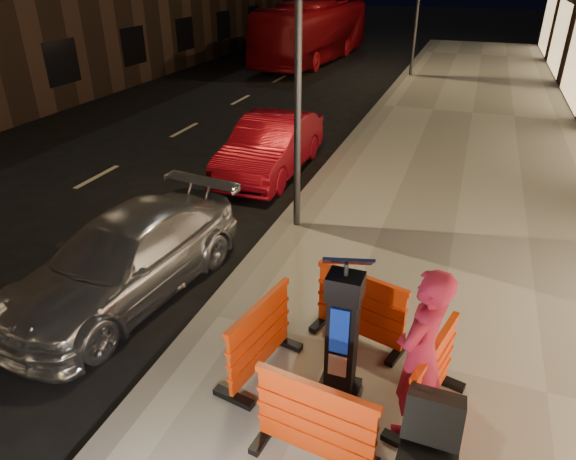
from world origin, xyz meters
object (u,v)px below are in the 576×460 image
(barrier_back, at_px, (360,308))
(bus_doubledecker, at_px, (313,61))
(car_silver, at_px, (131,292))
(car_red, at_px, (271,173))
(parking_kiosk, at_px, (343,330))
(barrier_kerbside, at_px, (260,338))
(barrier_front, at_px, (315,423))
(man, at_px, (420,355))
(barrier_bldgside, at_px, (431,379))

(barrier_back, height_order, bus_doubledecker, bus_doubledecker)
(barrier_back, height_order, car_silver, barrier_back)
(car_silver, distance_m, bus_doubledecker, 20.87)
(car_red, distance_m, bus_doubledecker, 15.66)
(parking_kiosk, relative_size, barrier_kerbside, 1.40)
(car_red, bearing_deg, barrier_back, -59.15)
(car_red, bearing_deg, barrier_front, -66.23)
(barrier_kerbside, xyz_separation_m, car_silver, (-2.54, 1.03, -0.63))
(parking_kiosk, bearing_deg, man, -2.80)
(barrier_back, relative_size, bus_doubledecker, 0.12)
(parking_kiosk, xyz_separation_m, barrier_kerbside, (-0.95, 0.00, -0.38))
(parking_kiosk, bearing_deg, bus_doubledecker, 120.51)
(parking_kiosk, distance_m, man, 0.85)
(barrier_bldgside, bearing_deg, bus_doubledecker, 34.76)
(barrier_kerbside, bearing_deg, bus_doubledecker, 26.20)
(barrier_front, bearing_deg, car_red, 121.88)
(barrier_front, height_order, barrier_bldgside, same)
(barrier_bldgside, bearing_deg, car_red, 48.30)
(barrier_kerbside, distance_m, car_silver, 2.81)
(barrier_front, xyz_separation_m, car_red, (-3.32, 7.33, -0.63))
(barrier_back, xyz_separation_m, car_red, (-3.32, 5.43, -0.63))
(car_red, bearing_deg, barrier_kerbside, -70.21)
(barrier_bldgside, xyz_separation_m, car_silver, (-4.44, 1.03, -0.63))
(parking_kiosk, height_order, bus_doubledecker, parking_kiosk)
(barrier_back, bearing_deg, car_silver, -165.81)
(bus_doubledecker, bearing_deg, parking_kiosk, -68.59)
(barrier_front, relative_size, barrier_kerbside, 1.00)
(car_silver, xyz_separation_m, man, (4.31, -1.25, 1.09))
(parking_kiosk, bearing_deg, barrier_front, -77.50)
(barrier_back, distance_m, bus_doubledecker, 21.82)
(parking_kiosk, distance_m, bus_doubledecker, 22.74)
(barrier_kerbside, xyz_separation_m, barrier_bldgside, (1.90, 0.00, 0.00))
(car_red, height_order, man, man)
(barrier_front, relative_size, man, 0.65)
(car_silver, height_order, man, man)
(car_silver, bearing_deg, barrier_kerbside, -14.37)
(parking_kiosk, xyz_separation_m, bus_doubledecker, (-7.02, 21.60, -1.00))
(parking_kiosk, height_order, car_red, parking_kiosk)
(man, bearing_deg, barrier_kerbside, -75.51)
(parking_kiosk, distance_m, barrier_kerbside, 1.02)
(barrier_front, distance_m, bus_doubledecker, 23.63)
(barrier_front, xyz_separation_m, barrier_kerbside, (-0.95, 0.95, 0.00))
(barrier_bldgside, bearing_deg, barrier_front, 149.50)
(barrier_back, bearing_deg, car_red, 136.95)
(barrier_kerbside, height_order, man, man)
(parking_kiosk, height_order, man, man)
(parking_kiosk, relative_size, barrier_bldgside, 1.40)
(barrier_front, bearing_deg, barrier_kerbside, 142.50)
(barrier_kerbside, bearing_deg, man, -86.71)
(barrier_kerbside, xyz_separation_m, bus_doubledecker, (-6.07, 21.60, -0.63))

